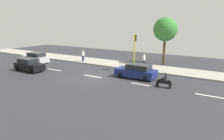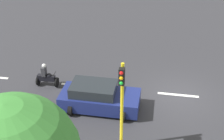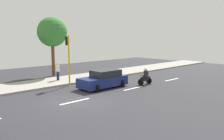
% 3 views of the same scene
% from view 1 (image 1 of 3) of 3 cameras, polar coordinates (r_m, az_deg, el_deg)
% --- Properties ---
extents(ground_plane, '(40.00, 60.00, 0.10)m').
position_cam_1_polar(ground_plane, '(23.32, -5.30, -1.85)').
color(ground_plane, '#2D2D33').
extents(sidewalk, '(4.00, 60.00, 0.15)m').
position_cam_1_polar(sidewalk, '(29.02, 3.04, 1.42)').
color(sidewalk, '#9E998E').
rests_on(sidewalk, ground).
extents(lane_stripe_far_north, '(0.20, 2.40, 0.01)m').
position_cam_1_polar(lane_stripe_far_north, '(18.96, 25.28, -6.46)').
color(lane_stripe_far_north, white).
rests_on(lane_stripe_far_north, ground).
extents(lane_stripe_north, '(0.20, 2.40, 0.01)m').
position_cam_1_polar(lane_stripe_north, '(20.38, 8.33, -3.98)').
color(lane_stripe_north, white).
rests_on(lane_stripe_north, ground).
extents(lane_stripe_mid, '(0.20, 2.40, 0.01)m').
position_cam_1_polar(lane_stripe_mid, '(23.31, -5.30, -1.72)').
color(lane_stripe_mid, white).
rests_on(lane_stripe_mid, ground).
extents(lane_stripe_south, '(0.20, 2.40, 0.01)m').
position_cam_1_polar(lane_stripe_south, '(27.26, -15.42, 0.04)').
color(lane_stripe_south, white).
rests_on(lane_stripe_south, ground).
extents(lane_stripe_far_south, '(0.20, 2.40, 0.01)m').
position_cam_1_polar(lane_stripe_far_south, '(31.86, -22.81, 1.32)').
color(lane_stripe_far_south, white).
rests_on(lane_stripe_far_south, ground).
extents(car_black, '(2.14, 3.80, 1.52)m').
position_cam_1_polar(car_black, '(27.60, -21.66, 1.23)').
color(car_black, black).
rests_on(car_black, ground).
extents(car_silver, '(2.22, 4.23, 1.52)m').
position_cam_1_polar(car_silver, '(32.73, -20.15, 3.09)').
color(car_silver, '#B7B7BC').
rests_on(car_silver, ground).
extents(car_dark_blue, '(2.31, 4.32, 1.52)m').
position_cam_1_polar(car_dark_blue, '(22.60, 6.69, -0.38)').
color(car_dark_blue, navy).
rests_on(car_dark_blue, ground).
extents(motorcycle, '(0.60, 1.30, 1.53)m').
position_cam_1_polar(motorcycle, '(19.84, 14.10, -2.81)').
color(motorcycle, black).
rests_on(motorcycle, ground).
extents(pedestrian_near_signal, '(0.40, 0.24, 1.69)m').
position_cam_1_polar(pedestrian_near_signal, '(31.32, -7.92, 4.00)').
color(pedestrian_near_signal, '#1E1E4C').
rests_on(pedestrian_near_signal, sidewalk).
extents(pedestrian_by_tree, '(0.40, 0.24, 1.69)m').
position_cam_1_polar(pedestrian_by_tree, '(27.71, 8.68, 2.79)').
color(pedestrian_by_tree, '#1E1E4C').
rests_on(pedestrian_by_tree, sidewalk).
extents(traffic_light_corner, '(0.49, 0.24, 4.50)m').
position_cam_1_polar(traffic_light_corner, '(25.44, 6.17, 6.22)').
color(traffic_light_corner, yellow).
rests_on(traffic_light_corner, ground).
extents(street_tree_south, '(3.28, 3.28, 6.55)m').
position_cam_1_polar(street_tree_south, '(30.03, 14.32, 10.65)').
color(street_tree_south, brown).
rests_on(street_tree_south, ground).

